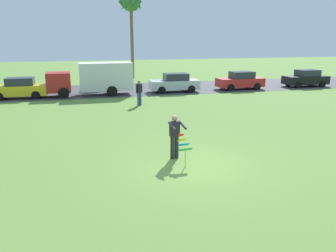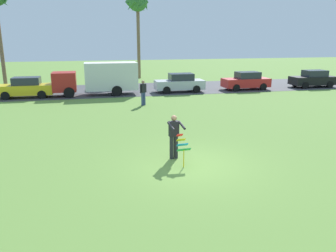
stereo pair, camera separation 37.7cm
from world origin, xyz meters
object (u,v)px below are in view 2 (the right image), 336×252
object	(u,v)px
parked_truck_red_cab	(101,78)
parked_car_silver	(180,83)
parked_car_red	(246,81)
parked_car_black	(313,79)
kite_held	(182,146)
parked_car_yellow	(26,88)
person_walker_near	(143,92)
person_kite_flyer	(174,135)
palm_tree_right_near	(138,6)

from	to	relation	value
parked_truck_red_cab	parked_car_silver	size ratio (longest dim) A/B	1.59
parked_car_red	parked_car_black	size ratio (longest dim) A/B	1.01
parked_car_black	kite_held	bearing A→B (deg)	-136.25
parked_car_yellow	person_walker_near	bearing A→B (deg)	-30.86
parked_car_yellow	person_walker_near	world-z (taller)	person_walker_near
parked_car_yellow	parked_car_black	xyz separation A→B (m)	(25.56, 0.00, 0.00)
person_kite_flyer	parked_car_black	xyz separation A→B (m)	(17.54, 15.89, -0.18)
person_walker_near	palm_tree_right_near	bearing A→B (deg)	82.84
parked_car_yellow	person_walker_near	distance (m)	9.91
parked_car_yellow	parked_car_red	size ratio (longest dim) A/B	0.99
parked_car_silver	parked_car_black	bearing A→B (deg)	0.00
kite_held	person_walker_near	bearing A→B (deg)	88.18
kite_held	parked_truck_red_cab	distance (m)	16.85
person_kite_flyer	parked_car_yellow	distance (m)	17.80
person_kite_flyer	parked_truck_red_cab	bearing A→B (deg)	97.88
parked_truck_red_cab	person_walker_near	bearing A→B (deg)	-62.15
parked_car_silver	palm_tree_right_near	xyz separation A→B (m)	(-1.97, 10.86, 7.17)
parked_car_black	person_walker_near	distance (m)	17.80
parked_truck_red_cab	palm_tree_right_near	xyz separation A→B (m)	(4.69, 10.86, 6.53)
parked_car_red	person_kite_flyer	bearing A→B (deg)	-123.88
parked_car_black	palm_tree_right_near	world-z (taller)	palm_tree_right_near
parked_car_black	palm_tree_right_near	distance (m)	19.90
parked_car_black	person_walker_near	xyz separation A→B (m)	(-17.06, -5.08, 0.16)
palm_tree_right_near	parked_truck_red_cab	bearing A→B (deg)	-113.35
kite_held	parked_car_black	world-z (taller)	parked_car_black
person_walker_near	parked_truck_red_cab	bearing A→B (deg)	117.85
person_walker_near	kite_held	bearing A→B (deg)	-91.82
person_kite_flyer	person_walker_near	world-z (taller)	same
parked_car_red	person_walker_near	distance (m)	11.38
parked_car_yellow	parked_car_silver	distance (m)	12.47
person_kite_flyer	person_walker_near	bearing A→B (deg)	87.42
parked_truck_red_cab	person_walker_near	distance (m)	5.77
parked_car_red	parked_car_black	xyz separation A→B (m)	(6.88, -0.00, 0.00)
person_walker_near	parked_car_red	bearing A→B (deg)	26.53
kite_held	parked_car_yellow	distance (m)	18.56
parked_car_red	palm_tree_right_near	size ratio (longest dim) A/B	0.45
kite_held	palm_tree_right_near	size ratio (longest dim) A/B	0.12
parked_truck_red_cab	parked_car_yellow	bearing A→B (deg)	-180.00
parked_car_yellow	parked_car_silver	world-z (taller)	same
parked_car_black	parked_car_yellow	bearing A→B (deg)	-180.00
parked_truck_red_cab	parked_car_black	size ratio (longest dim) A/B	1.60
parked_car_black	parked_car_red	bearing A→B (deg)	179.99
person_kite_flyer	kite_held	xyz separation A→B (m)	(0.12, -0.79, -0.18)
person_kite_flyer	parked_truck_red_cab	size ratio (longest dim) A/B	0.26
person_kite_flyer	parked_truck_red_cab	world-z (taller)	parked_truck_red_cab
person_kite_flyer	palm_tree_right_near	bearing A→B (deg)	84.68
person_kite_flyer	kite_held	distance (m)	0.82
kite_held	parked_car_yellow	size ratio (longest dim) A/B	0.27
parked_truck_red_cab	parked_car_silver	xyz separation A→B (m)	(6.65, -0.00, -0.64)
parked_car_yellow	parked_car_black	size ratio (longest dim) A/B	1.00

